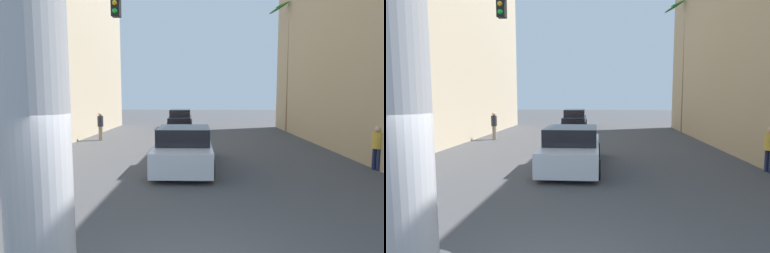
# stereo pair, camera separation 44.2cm
# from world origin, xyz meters

# --- Properties ---
(ground_plane) EXTENTS (89.66, 89.66, 0.00)m
(ground_plane) POSITION_xyz_m (0.00, 10.00, 0.00)
(ground_plane) COLOR #424244
(building_left) EXTENTS (6.79, 20.77, 13.01)m
(building_left) POSITION_xyz_m (-10.41, 13.64, 6.52)
(building_left) COLOR #C6B293
(building_left) RESTS_ON ground
(street_lamp) EXTENTS (2.78, 0.28, 7.49)m
(street_lamp) POSITION_xyz_m (6.60, 8.48, 4.54)
(street_lamp) COLOR #59595E
(street_lamp) RESTS_ON ground
(traffic_light_mast) EXTENTS (5.84, 0.32, 5.82)m
(traffic_light_mast) POSITION_xyz_m (-5.19, 5.24, 4.17)
(traffic_light_mast) COLOR #333333
(traffic_light_mast) RESTS_ON ground
(car_lead) EXTENTS (2.17, 4.96, 1.56)m
(car_lead) POSITION_xyz_m (-0.34, 7.65, 0.70)
(car_lead) COLOR black
(car_lead) RESTS_ON ground
(car_far) EXTENTS (2.06, 4.71, 1.56)m
(car_far) POSITION_xyz_m (-1.53, 21.69, 0.74)
(car_far) COLOR black
(car_far) RESTS_ON ground
(palm_tree_far_right) EXTENTS (3.01, 3.06, 9.60)m
(palm_tree_far_right) POSITION_xyz_m (6.78, 19.43, 5.91)
(palm_tree_far_right) COLOR brown
(palm_tree_far_right) RESTS_ON ground
(palm_tree_mid_left) EXTENTS (2.71, 2.89, 8.47)m
(palm_tree_mid_left) POSITION_xyz_m (-7.41, 9.42, 4.82)
(palm_tree_mid_left) COLOR brown
(palm_tree_mid_left) RESTS_ON ground
(pedestrian_mid_right) EXTENTS (0.41, 0.41, 1.61)m
(pedestrian_mid_right) POSITION_xyz_m (6.64, 7.44, 0.93)
(pedestrian_mid_right) COLOR #1E233F
(pedestrian_mid_right) RESTS_ON ground
(pedestrian_far_left) EXTENTS (0.48, 0.48, 1.70)m
(pedestrian_far_left) POSITION_xyz_m (-5.85, 14.41, 0.99)
(pedestrian_far_left) COLOR gray
(pedestrian_far_left) RESTS_ON ground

